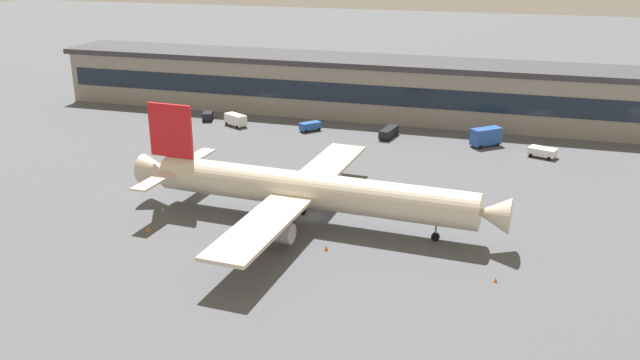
# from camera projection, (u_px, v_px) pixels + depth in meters

# --- Properties ---
(ground_plane) EXTENTS (600.00, 600.00, 0.00)m
(ground_plane) POSITION_uv_depth(u_px,v_px,m) (310.00, 217.00, 95.42)
(ground_plane) COLOR #4C4F54
(terminal_building) EXTENTS (159.60, 15.83, 12.81)m
(terminal_building) POSITION_uv_depth(u_px,v_px,m) (392.00, 88.00, 147.84)
(terminal_building) COLOR gray
(terminal_building) RESTS_ON ground_plane
(airliner) EXTENTS (54.67, 46.88, 15.34)m
(airliner) POSITION_uv_depth(u_px,v_px,m) (306.00, 190.00, 92.22)
(airliner) COLOR beige
(airliner) RESTS_ON ground_plane
(follow_me_car) EXTENTS (4.34, 4.55, 1.85)m
(follow_me_car) POSITION_uv_depth(u_px,v_px,m) (310.00, 126.00, 138.04)
(follow_me_car) COLOR #2651A5
(follow_me_car) RESTS_ON ground_plane
(crew_van) EXTENTS (5.62, 4.42, 2.55)m
(crew_van) POSITION_uv_depth(u_px,v_px,m) (235.00, 119.00, 141.75)
(crew_van) COLOR white
(crew_van) RESTS_ON ground_plane
(stair_truck) EXTENTS (6.07, 5.79, 3.55)m
(stair_truck) POSITION_uv_depth(u_px,v_px,m) (487.00, 136.00, 127.73)
(stair_truck) COLOR #2651A5
(stair_truck) RESTS_ON ground_plane
(belt_loader) EXTENTS (3.02, 6.64, 1.95)m
(belt_loader) POSITION_uv_depth(u_px,v_px,m) (389.00, 132.00, 133.60)
(belt_loader) COLOR black
(belt_loader) RESTS_ON ground_plane
(baggage_tug) EXTENTS (3.03, 4.05, 1.85)m
(baggage_tug) POSITION_uv_depth(u_px,v_px,m) (208.00, 116.00, 146.23)
(baggage_tug) COLOR black
(baggage_tug) RESTS_ON ground_plane
(pushback_tractor) EXTENTS (5.38, 4.01, 1.75)m
(pushback_tractor) POSITION_uv_depth(u_px,v_px,m) (543.00, 152.00, 121.35)
(pushback_tractor) COLOR white
(pushback_tractor) RESTS_ON ground_plane
(traffic_cone_0) EXTENTS (0.47, 0.47, 0.59)m
(traffic_cone_0) POSITION_uv_depth(u_px,v_px,m) (496.00, 280.00, 77.10)
(traffic_cone_0) COLOR #F2590C
(traffic_cone_0) RESTS_ON ground_plane
(traffic_cone_1) EXTENTS (0.58, 0.58, 0.73)m
(traffic_cone_1) POSITION_uv_depth(u_px,v_px,m) (148.00, 229.00, 90.58)
(traffic_cone_1) COLOR #F2590C
(traffic_cone_1) RESTS_ON ground_plane
(traffic_cone_2) EXTENTS (0.55, 0.55, 0.69)m
(traffic_cone_2) POSITION_uv_depth(u_px,v_px,m) (326.00, 248.00, 84.98)
(traffic_cone_2) COLOR #F2590C
(traffic_cone_2) RESTS_ON ground_plane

